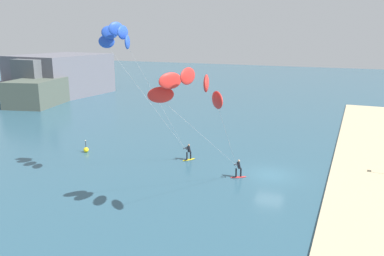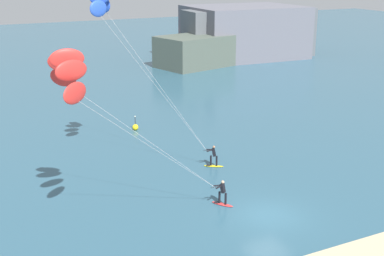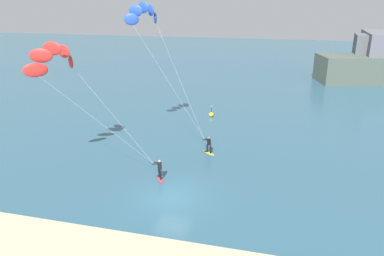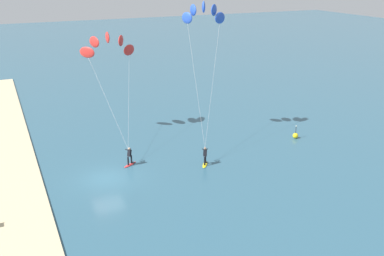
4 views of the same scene
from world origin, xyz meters
name	(u,v)px [view 4 (image 4 of 4)]	position (x,y,z in m)	size (l,w,h in m)	color
ground_plane	(107,178)	(0.00, 0.00, 0.00)	(240.00, 240.00, 0.00)	#2D566B
kitesurfer_nearshore	(109,48)	(-10.49, 3.39, 8.93)	(10.68, 5.69, 10.52)	red
kitesurfer_mid_water	(204,19)	(-5.90, 11.66, 11.82)	(9.28, 5.95, 13.51)	yellow
marker_buoy	(295,135)	(-1.10, 19.92, 0.30)	(0.56, 0.56, 1.38)	yellow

